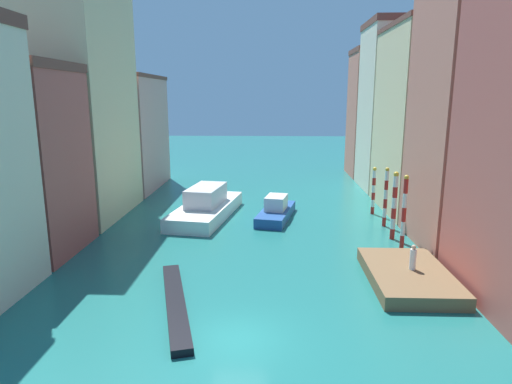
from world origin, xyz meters
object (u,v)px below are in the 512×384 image
Objects in this scene: waterfront_dock at (408,276)px; vaporetto_white at (206,206)px; mooring_pole_1 at (394,205)px; mooring_pole_3 at (374,190)px; motorboat_0 at (276,211)px; gondola_black at (175,302)px; mooring_pole_2 at (386,197)px; mooring_pole_0 at (404,212)px; person_on_dock at (413,258)px.

vaporetto_white is at bearing 135.16° from waterfront_dock.
mooring_pole_1 is at bearing -20.90° from vaporetto_white.
mooring_pole_3 reaches higher than motorboat_0.
waterfront_dock reaches higher than gondola_black.
vaporetto_white is (-15.01, 2.32, -1.53)m from mooring_pole_2.
mooring_pole_3 is (0.03, 9.45, -0.48)m from mooring_pole_0.
mooring_pole_0 is (1.24, 5.68, 2.30)m from waterfront_dock.
waterfront_dock is at bearing 15.10° from gondola_black.
person_on_dock reaches higher than motorboat_0.
mooring_pole_0 is (1.02, 5.62, 1.24)m from person_on_dock.
gondola_black is (-12.72, -3.43, -0.20)m from waterfront_dock.
person_on_dock is 5.85m from mooring_pole_0.
person_on_dock is 0.30× the size of mooring_pole_2.
mooring_pole_1 reaches higher than waterfront_dock.
mooring_pole_2 reaches higher than gondola_black.
person_on_dock is 0.34× the size of mooring_pole_3.
mooring_pole_0 is 1.08× the size of mooring_pole_2.
mooring_pole_0 reaches higher than mooring_pole_2.
waterfront_dock is 1.71× the size of mooring_pole_3.
mooring_pole_0 is 9.46m from mooring_pole_3.
person_on_dock is 0.16× the size of gondola_black.
waterfront_dock is at bearing -96.94° from mooring_pole_2.
mooring_pole_1 is 1.05× the size of mooring_pole_2.
mooring_pole_3 is at bearing 91.43° from mooring_pole_2.
person_on_dock is at bearing -59.74° from motorboat_0.
mooring_pole_2 is (0.13, 5.56, -0.19)m from mooring_pole_0.
motorboat_0 reaches higher than gondola_black.
person_on_dock is at bearing -95.87° from mooring_pole_2.
mooring_pole_1 is at bearing 81.65° from waterfront_dock.
mooring_pole_1 is at bearing 39.25° from gondola_black.
mooring_pole_1 is at bearing 83.14° from person_on_dock.
waterfront_dock is at bearing -94.80° from mooring_pole_3.
gondola_black is (-13.88, -11.34, -2.43)m from mooring_pole_1.
gondola_black is at bearing -164.90° from waterfront_dock.
motorboat_0 is (-8.76, -1.87, -1.52)m from mooring_pole_3.
gondola_black is at bearing -164.90° from person_on_dock.
mooring_pole_1 is at bearing 91.99° from mooring_pole_0.
mooring_pole_0 is 16.92m from vaporetto_white.
person_on_dock is at bearing -96.86° from mooring_pole_1.
gondola_black is at bearing -86.92° from vaporetto_white.
mooring_pole_0 is at bearing 77.70° from waterfront_dock.
mooring_pole_2 reaches higher than person_on_dock.
waterfront_dock is 0.63× the size of vaporetto_white.
mooring_pole_0 is at bearing -40.99° from motorboat_0.
vaporetto_white is at bearing 135.74° from person_on_dock.
waterfront_dock is 13.18m from gondola_black.
mooring_pole_2 is 1.14× the size of mooring_pole_3.
mooring_pole_2 is 0.42× the size of vaporetto_white.
person_on_dock is 19.35m from vaporetto_white.
mooring_pole_0 is 1.23× the size of mooring_pole_3.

